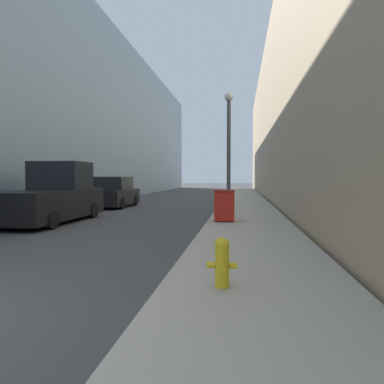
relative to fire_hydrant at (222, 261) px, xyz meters
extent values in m
cube|color=#ADA89E|center=(0.55, 15.62, -0.45)|extent=(2.92, 60.00, 0.15)
cube|color=#849EB2|center=(-15.08, 23.62, 5.99)|extent=(12.00, 60.00, 13.03)
cube|color=tan|center=(8.11, 23.62, 5.56)|extent=(12.00, 60.00, 12.18)
cylinder|color=yellow|center=(0.00, 0.01, -0.09)|extent=(0.20, 0.20, 0.57)
sphere|color=yellow|center=(0.00, 0.01, 0.23)|extent=(0.21, 0.21, 0.21)
cylinder|color=yellow|center=(0.00, 0.01, 0.30)|extent=(0.06, 0.06, 0.05)
cylinder|color=yellow|center=(0.00, -0.15, -0.06)|extent=(0.11, 0.12, 0.11)
cylinder|color=yellow|center=(-0.16, 0.01, -0.06)|extent=(0.12, 0.09, 0.09)
cylinder|color=yellow|center=(0.16, 0.01, -0.06)|extent=(0.12, 0.09, 0.09)
cube|color=red|center=(-0.30, 7.96, 0.16)|extent=(0.69, 0.67, 0.99)
cube|color=maroon|center=(-0.30, 7.96, 0.69)|extent=(0.71, 0.69, 0.08)
cylinder|color=black|center=(-0.60, 8.25, -0.29)|extent=(0.05, 0.16, 0.16)
cylinder|color=black|center=(-0.01, 8.25, -0.29)|extent=(0.05, 0.16, 0.16)
cylinder|color=#4C4C51|center=(-0.29, 11.94, -0.25)|extent=(0.34, 0.34, 0.25)
cylinder|color=#4C4C51|center=(-0.29, 11.94, 2.15)|extent=(0.18, 0.18, 5.04)
sphere|color=silver|center=(-0.29, 11.94, 4.83)|extent=(0.40, 0.40, 0.40)
cube|color=black|center=(-6.89, 7.93, 0.18)|extent=(2.15, 5.56, 1.05)
cube|color=black|center=(-6.89, 8.90, 1.25)|extent=(1.98, 1.78, 1.09)
cylinder|color=black|center=(-7.89, 9.65, -0.21)|extent=(0.24, 0.64, 0.64)
cylinder|color=black|center=(-5.88, 9.65, -0.21)|extent=(0.24, 0.64, 0.64)
cylinder|color=black|center=(-5.88, 6.20, -0.21)|extent=(0.24, 0.64, 0.64)
cube|color=black|center=(-6.90, 15.16, 0.05)|extent=(1.87, 4.28, 0.84)
cube|color=#1E2328|center=(-6.90, 15.16, 0.84)|extent=(1.65, 2.22, 0.73)
cylinder|color=black|center=(-7.76, 16.45, -0.21)|extent=(0.24, 0.64, 0.64)
cylinder|color=black|center=(-6.03, 16.45, -0.21)|extent=(0.24, 0.64, 0.64)
cylinder|color=black|center=(-7.76, 13.88, -0.21)|extent=(0.24, 0.64, 0.64)
cylinder|color=black|center=(-6.03, 13.88, -0.21)|extent=(0.24, 0.64, 0.64)
camera|label=1|loc=(0.26, -5.28, 1.20)|focal=35.00mm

